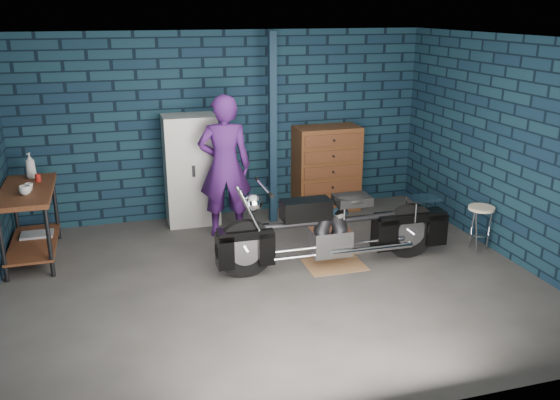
# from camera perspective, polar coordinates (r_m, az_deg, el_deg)

# --- Properties ---
(ground) EXTENTS (6.00, 6.00, 0.00)m
(ground) POSITION_cam_1_polar(r_m,az_deg,el_deg) (6.87, -0.67, -7.83)
(ground) COLOR #4C4947
(ground) RESTS_ON ground
(room_walls) EXTENTS (6.02, 5.01, 2.71)m
(room_walls) POSITION_cam_1_polar(r_m,az_deg,el_deg) (6.80, -2.01, 8.79)
(room_walls) COLOR #102336
(room_walls) RESTS_ON ground
(support_post) EXTENTS (0.10, 0.10, 2.70)m
(support_post) POSITION_cam_1_polar(r_m,az_deg,el_deg) (8.37, -0.72, 6.71)
(support_post) COLOR #102334
(support_post) RESTS_ON ground
(workbench) EXTENTS (0.60, 1.40, 0.91)m
(workbench) POSITION_cam_1_polar(r_m,az_deg,el_deg) (7.91, -22.83, -2.16)
(workbench) COLOR brown
(workbench) RESTS_ON ground
(drip_mat) EXTENTS (0.72, 0.54, 0.01)m
(drip_mat) POSITION_cam_1_polar(r_m,az_deg,el_deg) (7.31, 5.26, -6.22)
(drip_mat) COLOR olive
(drip_mat) RESTS_ON ground
(motorcycle) EXTENTS (2.48, 0.70, 1.09)m
(motorcycle) POSITION_cam_1_polar(r_m,az_deg,el_deg) (7.10, 5.39, -2.23)
(motorcycle) COLOR black
(motorcycle) RESTS_ON ground
(person) EXTENTS (0.77, 0.57, 1.93)m
(person) POSITION_cam_1_polar(r_m,az_deg,el_deg) (7.98, -5.34, 3.24)
(person) COLOR #501E72
(person) RESTS_ON ground
(storage_bin) EXTENTS (0.39, 0.28, 0.24)m
(storage_bin) POSITION_cam_1_polar(r_m,az_deg,el_deg) (8.24, -22.26, -3.78)
(storage_bin) COLOR #95979D
(storage_bin) RESTS_ON ground
(locker) EXTENTS (0.73, 0.52, 1.57)m
(locker) POSITION_cam_1_polar(r_m,az_deg,el_deg) (8.54, -8.55, 2.86)
(locker) COLOR beige
(locker) RESTS_ON ground
(tool_chest) EXTENTS (0.97, 0.54, 1.30)m
(tool_chest) POSITION_cam_1_polar(r_m,az_deg,el_deg) (9.07, 4.50, 3.02)
(tool_chest) COLOR brown
(tool_chest) RESTS_ON ground
(shop_stool) EXTENTS (0.42, 0.42, 0.60)m
(shop_stool) POSITION_cam_1_polar(r_m,az_deg,el_deg) (8.00, 18.62, -2.65)
(shop_stool) COLOR beige
(shop_stool) RESTS_ON ground
(cup_a) EXTENTS (0.17, 0.17, 0.11)m
(cup_a) POSITION_cam_1_polar(r_m,az_deg,el_deg) (7.53, -23.34, 0.87)
(cup_a) COLOR beige
(cup_a) RESTS_ON workbench
(cup_b) EXTENTS (0.11, 0.11, 0.09)m
(cup_b) POSITION_cam_1_polar(r_m,az_deg,el_deg) (7.69, -23.00, 1.18)
(cup_b) COLOR beige
(cup_b) RESTS_ON workbench
(mug_red) EXTENTS (0.08, 0.08, 0.10)m
(mug_red) POSITION_cam_1_polar(r_m,az_deg,el_deg) (8.03, -22.27, 1.99)
(mug_red) COLOR maroon
(mug_red) RESTS_ON workbench
(bottle) EXTENTS (0.16, 0.16, 0.33)m
(bottle) POSITION_cam_1_polar(r_m,az_deg,el_deg) (8.22, -22.90, 3.10)
(bottle) COLOR #95979D
(bottle) RESTS_ON workbench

